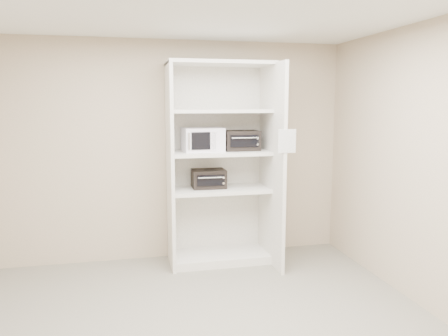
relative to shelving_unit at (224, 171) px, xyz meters
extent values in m
cube|color=white|center=(-0.67, -1.70, 1.57)|extent=(4.50, 4.00, 0.01)
cube|color=#C0AA93|center=(-0.67, 0.30, 0.22)|extent=(4.50, 0.02, 2.70)
cube|color=#C0AA93|center=(-0.67, -3.70, 0.22)|extent=(4.50, 0.02, 2.70)
cube|color=#C0AA93|center=(1.58, -1.70, 0.22)|extent=(0.02, 4.00, 2.70)
cube|color=white|center=(-0.65, -0.02, 0.07)|extent=(0.04, 0.60, 2.40)
cube|color=white|center=(0.55, -0.17, 0.07)|extent=(0.04, 0.90, 2.40)
cube|color=white|center=(-0.05, 0.28, 0.07)|extent=(1.24, 0.02, 2.40)
cube|color=white|center=(-0.05, 0.00, -1.08)|extent=(1.16, 0.56, 0.10)
cube|color=white|center=(-0.05, 0.00, -0.23)|extent=(1.16, 0.56, 0.04)
cube|color=white|center=(-0.05, 0.00, 0.22)|extent=(1.16, 0.56, 0.04)
cube|color=white|center=(-0.05, 0.00, 0.72)|extent=(1.16, 0.56, 0.04)
cube|color=white|center=(-0.05, 0.00, 1.27)|extent=(1.24, 0.60, 0.04)
cube|color=white|center=(-0.25, 0.04, 0.38)|extent=(0.49, 0.38, 0.28)
cube|color=black|center=(0.23, 0.05, 0.36)|extent=(0.42, 0.32, 0.24)
cube|color=black|center=(-0.17, 0.05, -0.10)|extent=(0.41, 0.31, 0.22)
cube|color=white|center=(0.57, -0.63, 0.40)|extent=(0.20, 0.01, 0.25)
camera|label=1|loc=(-1.14, -5.10, 0.81)|focal=35.00mm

